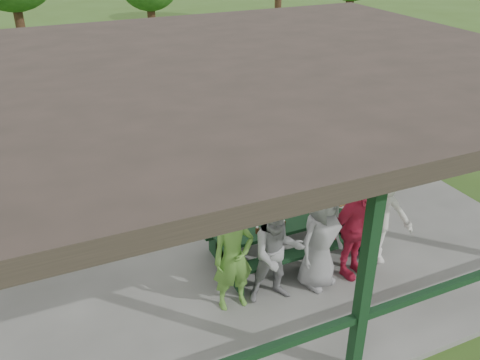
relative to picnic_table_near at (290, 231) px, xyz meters
name	(u,v)px	position (x,y,z in m)	size (l,w,h in m)	color
ground	(237,231)	(-0.48, 1.20, -0.58)	(90.00, 90.00, 0.00)	#324E18
concrete_slab	(237,228)	(-0.48, 1.20, -0.53)	(10.00, 8.00, 0.10)	slate
pavilion_structure	(236,70)	(-0.48, 1.20, 2.59)	(10.60, 8.60, 3.24)	black
picnic_table_near	(290,231)	(0.00, 0.00, 0.00)	(2.80, 1.39, 0.75)	black
picnic_table_far	(254,179)	(0.28, 2.00, 0.00)	(2.84, 1.39, 0.75)	black
table_setting	(301,213)	(0.23, 0.04, 0.30)	(2.34, 0.45, 0.10)	white
contestant_green	(233,258)	(-1.41, -0.79, 0.40)	(0.64, 0.42, 1.75)	#578D34
contestant_grey_left	(277,253)	(-0.75, -0.92, 0.38)	(0.84, 0.65, 1.72)	gray
contestant_grey_mid	(321,238)	(0.04, -0.88, 0.40)	(0.86, 0.56, 1.76)	gray
contestant_red	(355,228)	(0.67, -0.88, 0.41)	(1.05, 0.44, 1.79)	#B41E3B
contestant_white_fedora	(380,216)	(1.24, -0.79, 0.44)	(1.33, 0.99, 1.88)	silver
spectator_lblue	(183,167)	(-1.02, 2.72, 0.23)	(1.33, 0.42, 1.43)	#87BAD1
spectator_blue	(117,158)	(-2.25, 3.31, 0.41)	(0.65, 0.43, 1.79)	teal
spectator_grey	(262,149)	(0.79, 2.71, 0.31)	(0.77, 0.60, 1.59)	#969598
pickup_truck	(193,70)	(1.59, 9.50, 0.26)	(2.78, 6.02, 1.67)	silver
farm_trailer	(91,99)	(-1.94, 8.53, 0.05)	(3.67, 1.88, 1.27)	navy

